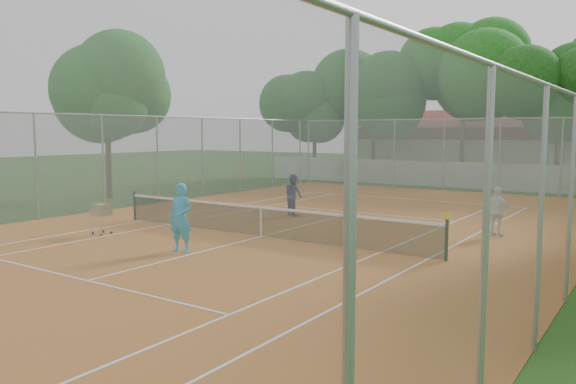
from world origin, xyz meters
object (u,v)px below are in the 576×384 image
Objects in this scene: clubhouse at (471,146)px; player_far_right at (497,212)px; player_far_left at (293,195)px; tennis_net at (261,221)px; player_near at (181,218)px; ball_hopper at (102,218)px.

clubhouse is 10.36× the size of player_far_right.
player_far_left is at bearing -89.15° from clubhouse.
player_near reaches higher than tennis_net.
tennis_net is 4.57m from player_far_left.
clubhouse is 15.07× the size of ball_hopper.
player_far_right is at bearing 27.91° from ball_hopper.
player_near is 3.97m from ball_hopper.
player_near reaches higher than ball_hopper.
player_far_left is (0.37, -24.75, -1.36)m from clubhouse.
player_near reaches higher than player_far_left.
player_far_right is at bearing 34.29° from tennis_net.
player_near is (-0.45, -3.04, 0.46)m from tennis_net.
tennis_net is 3.11m from player_near.
clubhouse is at bearing -64.87° from player_far_left.
player_far_left is at bearing 86.75° from player_near.
player_far_left reaches higher than tennis_net.
player_far_left is (-1.63, 4.25, 0.33)m from tennis_net.
player_far_left reaches higher than ball_hopper.
player_far_right is (6.14, 4.19, 0.30)m from tennis_net.
ball_hopper is (-3.93, 0.38, -0.41)m from player_near.
tennis_net is 10.92× the size of ball_hopper.
tennis_net is at bearing 135.27° from player_far_left.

